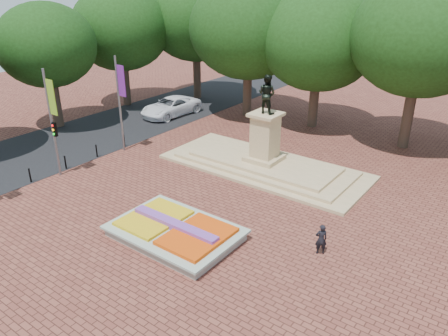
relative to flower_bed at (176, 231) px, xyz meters
The scene contains 10 objects.
ground 2.28m from the flower_bed, 117.19° to the left, with size 90.00×90.00×0.00m, color brown.
asphalt_street 17.49m from the flower_bed, 156.41° to the left, with size 9.00×90.00×0.02m, color black.
flower_bed is the anchor object (origin of this frame).
monument 10.07m from the flower_bed, 95.87° to the left, with size 14.00×6.00×6.40m.
tree_row_back 21.01m from the flower_bed, 86.26° to the left, with size 44.80×8.80×10.43m.
tree_row_street 22.40m from the flower_bed, 162.01° to the left, with size 8.40×25.40×9.98m.
banner_poles 11.66m from the flower_bed, behind, with size 0.88×11.17×7.00m.
bollard_row 11.74m from the flower_bed, behind, with size 0.12×13.12×0.98m.
van 20.85m from the flower_bed, 133.70° to the left, with size 2.77×6.02×1.67m, color white.
pedestrian 7.13m from the flower_bed, 26.00° to the left, with size 0.57×0.37×1.56m, color black.
Camera 1 is at (14.13, -15.48, 12.21)m, focal length 35.00 mm.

